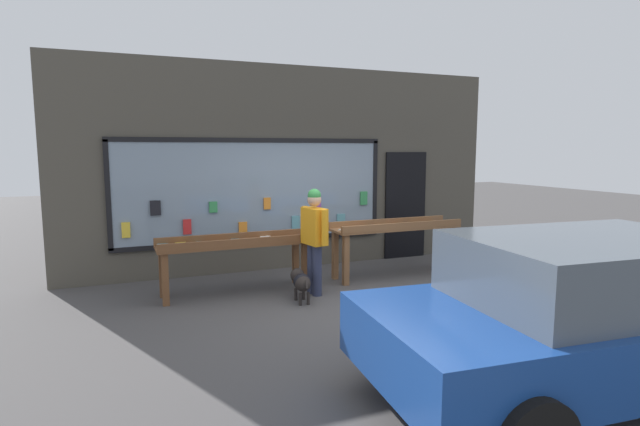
% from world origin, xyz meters
% --- Properties ---
extents(ground_plane, '(40.00, 40.00, 0.00)m').
position_xyz_m(ground_plane, '(0.00, 0.00, 0.00)').
color(ground_plane, '#474444').
extents(shopfront_facade, '(8.08, 0.29, 3.63)m').
position_xyz_m(shopfront_facade, '(-0.01, 2.39, 1.79)').
color(shopfront_facade, '#4C473D').
rests_on(shopfront_facade, ground_plane).
extents(display_table_left, '(2.27, 0.60, 0.88)m').
position_xyz_m(display_table_left, '(-1.37, 1.04, 0.69)').
color(display_table_left, brown).
rests_on(display_table_left, ground_plane).
extents(display_table_right, '(2.27, 0.59, 0.96)m').
position_xyz_m(display_table_right, '(1.37, 1.04, 0.76)').
color(display_table_right, brown).
rests_on(display_table_right, ground_plane).
extents(person_browsing, '(0.29, 0.63, 1.59)m').
position_xyz_m(person_browsing, '(-0.30, 0.54, 0.91)').
color(person_browsing, '#2D334C').
rests_on(person_browsing, ground_plane).
extents(small_dog, '(0.26, 0.63, 0.44)m').
position_xyz_m(small_dog, '(-0.61, 0.28, 0.29)').
color(small_dog, black).
rests_on(small_dog, ground_plane).
extents(parked_car, '(4.18, 2.22, 1.41)m').
position_xyz_m(parked_car, '(0.85, -3.17, 0.74)').
color(parked_car, navy).
rests_on(parked_car, ground_plane).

